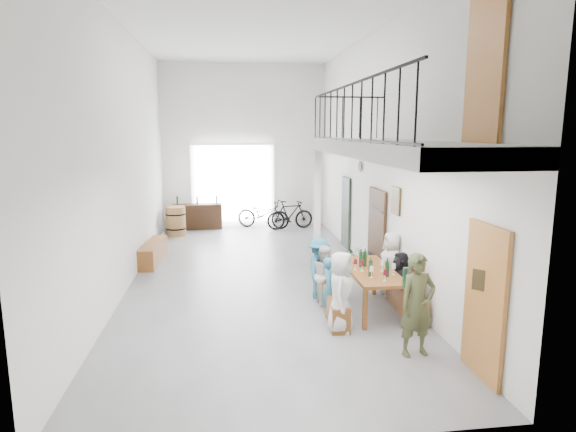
{
  "coord_description": "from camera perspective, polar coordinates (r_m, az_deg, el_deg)",
  "views": [
    {
      "loc": [
        -0.66,
        -10.56,
        3.29
      ],
      "look_at": [
        0.66,
        -0.5,
        1.48
      ],
      "focal_mm": 30.0,
      "sensor_mm": 36.0,
      "label": 1
    }
  ],
  "objects": [
    {
      "name": "guest_right_a",
      "position": [
        8.66,
        14.89,
        -8.46
      ],
      "size": [
        0.5,
        0.74,
        1.16
      ],
      "primitive_type": "imported",
      "rotation": [
        0.0,
        0.0,
        -1.91
      ],
      "color": "#A1231B",
      "rests_on": "ground"
    },
    {
      "name": "guest_left_c",
      "position": [
        9.3,
        4.38,
        -6.93
      ],
      "size": [
        0.46,
        0.57,
        1.14
      ],
      "primitive_type": "imported",
      "rotation": [
        0.0,
        0.0,
        1.62
      ],
      "color": "silver",
      "rests_on": "ground"
    },
    {
      "name": "guest_left_a",
      "position": [
        8.03,
        6.29,
        -8.93
      ],
      "size": [
        0.64,
        0.77,
        1.35
      ],
      "primitive_type": "imported",
      "rotation": [
        0.0,
        0.0,
        1.19
      ],
      "color": "silver",
      "rests_on": "ground"
    },
    {
      "name": "side_bench",
      "position": [
        12.61,
        -15.66,
        -4.2
      ],
      "size": [
        0.53,
        1.82,
        0.51
      ],
      "primitive_type": "cube",
      "rotation": [
        0.0,
        0.0,
        -0.08
      ],
      "color": "brown",
      "rests_on": "ground"
    },
    {
      "name": "bench_inner",
      "position": [
        8.88,
        5.37,
        -10.16
      ],
      "size": [
        0.44,
        1.91,
        0.44
      ],
      "primitive_type": "cube",
      "rotation": [
        0.0,
        0.0,
        -0.08
      ],
      "color": "brown",
      "rests_on": "ground"
    },
    {
      "name": "host_standing",
      "position": [
        7.39,
        15.1,
        -10.15
      ],
      "size": [
        0.62,
        0.46,
        1.55
      ],
      "primitive_type": "imported",
      "rotation": [
        0.0,
        0.0,
        0.16
      ],
      "color": "#444B2A",
      "rests_on": "ground"
    },
    {
      "name": "potted_plant",
      "position": [
        12.12,
        7.69,
        -4.62
      ],
      "size": [
        0.48,
        0.44,
        0.45
      ],
      "primitive_type": "imported",
      "rotation": [
        0.0,
        0.0,
        0.26
      ],
      "color": "#1B4419",
      "rests_on": "ground"
    },
    {
      "name": "bench_wall",
      "position": [
        9.35,
        13.37,
        -9.3
      ],
      "size": [
        0.32,
        1.98,
        0.45
      ],
      "primitive_type": "cube",
      "rotation": [
        0.0,
        0.0,
        -0.03
      ],
      "color": "brown",
      "rests_on": "ground"
    },
    {
      "name": "room_walls",
      "position": [
        10.58,
        -3.96,
        11.53
      ],
      "size": [
        12.0,
        12.0,
        12.0
      ],
      "color": "white",
      "rests_on": "ground"
    },
    {
      "name": "bicycle_far",
      "position": [
        16.16,
        0.24,
        0.13
      ],
      "size": [
        1.68,
        0.77,
        0.97
      ],
      "primitive_type": "imported",
      "rotation": [
        0.0,
        0.0,
        1.77
      ],
      "color": "black",
      "rests_on": "ground"
    },
    {
      "name": "counter_bottles",
      "position": [
        16.41,
        -10.72,
        1.87
      ],
      "size": [
        1.36,
        0.09,
        0.28
      ],
      "color": "black",
      "rests_on": "serving_counter"
    },
    {
      "name": "balcony",
      "position": [
        7.89,
        12.19,
        7.52
      ],
      "size": [
        1.52,
        5.62,
        4.0
      ],
      "color": "silver",
      "rests_on": "ground"
    },
    {
      "name": "guest_left_b",
      "position": [
        8.69,
        4.95,
        -8.37
      ],
      "size": [
        0.37,
        0.45,
        1.08
      ],
      "primitive_type": "imported",
      "rotation": [
        0.0,
        0.0,
        1.26
      ],
      "color": "#286B87",
      "rests_on": "ground"
    },
    {
      "name": "gateway_portal",
      "position": [
        16.61,
        -6.53,
        3.52
      ],
      "size": [
        2.8,
        0.08,
        2.8
      ],
      "primitive_type": "cube",
      "color": "white",
      "rests_on": "ground"
    },
    {
      "name": "guest_left_d",
      "position": [
        9.58,
        3.65,
        -6.15
      ],
      "size": [
        0.72,
        0.9,
        1.22
      ],
      "primitive_type": "imported",
      "rotation": [
        0.0,
        0.0,
        1.17
      ],
      "color": "#286B87",
      "rests_on": "ground"
    },
    {
      "name": "tasting_table",
      "position": [
        8.98,
        9.79,
        -6.75
      ],
      "size": [
        0.82,
        1.97,
        0.79
      ],
      "rotation": [
        0.0,
        0.0,
        -0.01
      ],
      "color": "brown",
      "rests_on": "ground"
    },
    {
      "name": "tableware",
      "position": [
        8.72,
        9.99,
        -5.73
      ],
      "size": [
        0.66,
        1.01,
        0.35
      ],
      "color": "black",
      "rests_on": "tasting_table"
    },
    {
      "name": "oak_barrel",
      "position": [
        15.62,
        -13.14,
        -0.59
      ],
      "size": [
        0.63,
        0.63,
        0.92
      ],
      "color": "olive",
      "rests_on": "ground"
    },
    {
      "name": "bicycle_near",
      "position": [
        16.36,
        -2.95,
        0.24
      ],
      "size": [
        1.94,
        1.36,
        0.97
      ],
      "primitive_type": "imported",
      "rotation": [
        0.0,
        0.0,
        1.13
      ],
      "color": "black",
      "rests_on": "ground"
    },
    {
      "name": "guest_right_c",
      "position": [
        9.87,
        12.13,
        -5.6
      ],
      "size": [
        0.42,
        0.64,
        1.31
      ],
      "primitive_type": "imported",
      "rotation": [
        0.0,
        0.0,
        -1.58
      ],
      "color": "silver",
      "rests_on": "ground"
    },
    {
      "name": "floor",
      "position": [
        11.08,
        -3.74,
        -7.18
      ],
      "size": [
        12.0,
        12.0,
        0.0
      ],
      "primitive_type": "plane",
      "color": "slate",
      "rests_on": "ground"
    },
    {
      "name": "serving_counter",
      "position": [
        16.49,
        -10.65,
        -0.07
      ],
      "size": [
        1.63,
        0.56,
        0.85
      ],
      "primitive_type": "cube",
      "rotation": [
        0.0,
        0.0,
        0.07
      ],
      "color": "#321B10",
      "rests_on": "ground"
    },
    {
      "name": "guest_right_b",
      "position": [
        9.35,
        13.13,
        -7.32
      ],
      "size": [
        0.4,
        1.01,
        1.06
      ],
      "primitive_type": "imported",
      "rotation": [
        0.0,
        0.0,
        -1.66
      ],
      "color": "black",
      "rests_on": "ground"
    },
    {
      "name": "right_wall_decor",
      "position": [
        9.45,
        13.49,
        0.41
      ],
      "size": [
        0.07,
        8.28,
        5.07
      ],
      "color": "#AC692D",
      "rests_on": "ground"
    }
  ]
}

